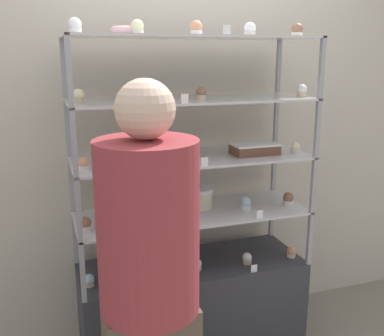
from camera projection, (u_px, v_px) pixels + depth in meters
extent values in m
cube|color=beige|center=(172.00, 131.00, 2.76)|extent=(8.00, 0.05, 2.60)
cube|color=#333338|center=(192.00, 308.00, 2.66)|extent=(1.28, 0.47, 0.59)
cube|color=#99999E|center=(75.00, 237.00, 2.56)|extent=(0.02, 0.02, 0.32)
cube|color=#99999E|center=(272.00, 213.00, 2.95)|extent=(0.02, 0.02, 0.32)
cube|color=#99999E|center=(83.00, 272.00, 2.15)|extent=(0.02, 0.02, 0.32)
cube|color=#99999E|center=(310.00, 238.00, 2.54)|extent=(0.02, 0.02, 0.32)
cube|color=silver|center=(192.00, 213.00, 2.51)|extent=(1.28, 0.47, 0.01)
cube|color=#99999E|center=(71.00, 184.00, 2.48)|extent=(0.02, 0.02, 0.32)
cube|color=#99999E|center=(274.00, 166.00, 2.87)|extent=(0.02, 0.02, 0.32)
cube|color=#99999E|center=(79.00, 210.00, 2.07)|extent=(0.02, 0.02, 0.32)
cube|color=#99999E|center=(313.00, 185.00, 2.47)|extent=(0.02, 0.02, 0.32)
cube|color=silver|center=(192.00, 158.00, 2.44)|extent=(1.28, 0.47, 0.01)
cube|color=#99999E|center=(67.00, 128.00, 2.40)|extent=(0.02, 0.02, 0.32)
cube|color=#99999E|center=(276.00, 117.00, 2.80)|extent=(0.02, 0.02, 0.32)
cube|color=#99999E|center=(74.00, 143.00, 1.99)|extent=(0.02, 0.02, 0.32)
cube|color=#99999E|center=(317.00, 128.00, 2.39)|extent=(0.02, 0.02, 0.32)
cube|color=silver|center=(192.00, 99.00, 2.36)|extent=(1.28, 0.47, 0.01)
cube|color=#99999E|center=(63.00, 68.00, 2.33)|extent=(0.02, 0.02, 0.32)
cube|color=#99999E|center=(279.00, 65.00, 2.72)|extent=(0.02, 0.02, 0.32)
cube|color=#99999E|center=(69.00, 71.00, 1.92)|extent=(0.02, 0.02, 0.32)
cube|color=#99999E|center=(322.00, 68.00, 2.31)|extent=(0.02, 0.02, 0.32)
cube|color=silver|center=(192.00, 37.00, 2.28)|extent=(1.28, 0.47, 0.01)
cylinder|color=beige|center=(198.00, 199.00, 2.57)|extent=(0.16, 0.16, 0.10)
cylinder|color=white|center=(198.00, 189.00, 2.55)|extent=(0.17, 0.17, 0.02)
cube|color=brown|center=(255.00, 150.00, 2.49)|extent=(0.25, 0.15, 0.05)
cube|color=white|center=(255.00, 144.00, 2.48)|extent=(0.26, 0.15, 0.01)
cylinder|color=#CCB28C|center=(89.00, 284.00, 2.34)|extent=(0.05, 0.05, 0.02)
sphere|color=silver|center=(89.00, 279.00, 2.33)|extent=(0.05, 0.05, 0.05)
cylinder|color=beige|center=(147.00, 280.00, 2.38)|extent=(0.05, 0.05, 0.02)
sphere|color=#8C5B42|center=(147.00, 275.00, 2.37)|extent=(0.05, 0.05, 0.05)
cylinder|color=#CCB28C|center=(197.00, 268.00, 2.51)|extent=(0.05, 0.05, 0.02)
sphere|color=silver|center=(197.00, 263.00, 2.50)|extent=(0.05, 0.05, 0.05)
cylinder|color=#CCB28C|center=(247.00, 261.00, 2.59)|extent=(0.05, 0.05, 0.02)
sphere|color=white|center=(247.00, 257.00, 2.58)|extent=(0.05, 0.05, 0.05)
cylinder|color=beige|center=(291.00, 255.00, 2.67)|extent=(0.05, 0.05, 0.02)
sphere|color=#E5996B|center=(291.00, 251.00, 2.66)|extent=(0.05, 0.05, 0.05)
cube|color=white|center=(254.00, 268.00, 2.48)|extent=(0.04, 0.00, 0.04)
cylinder|color=beige|center=(86.00, 228.00, 2.23)|extent=(0.06, 0.06, 0.03)
sphere|color=#8C5B42|center=(85.00, 222.00, 2.23)|extent=(0.06, 0.06, 0.06)
cylinder|color=beige|center=(144.00, 222.00, 2.32)|extent=(0.06, 0.06, 0.03)
sphere|color=silver|center=(144.00, 216.00, 2.31)|extent=(0.06, 0.06, 0.06)
cylinder|color=white|center=(245.00, 207.00, 2.54)|extent=(0.06, 0.06, 0.03)
sphere|color=silver|center=(246.00, 202.00, 2.53)|extent=(0.06, 0.06, 0.06)
cylinder|color=white|center=(288.00, 203.00, 2.62)|extent=(0.06, 0.06, 0.03)
sphere|color=#8C5B42|center=(288.00, 197.00, 2.61)|extent=(0.06, 0.06, 0.06)
cube|color=white|center=(260.00, 214.00, 2.41)|extent=(0.04, 0.00, 0.04)
cylinder|color=white|center=(83.00, 168.00, 2.16)|extent=(0.05, 0.05, 0.02)
sphere|color=#E5996B|center=(83.00, 163.00, 2.15)|extent=(0.05, 0.05, 0.05)
cylinder|color=beige|center=(142.00, 161.00, 2.30)|extent=(0.05, 0.05, 0.02)
sphere|color=silver|center=(142.00, 156.00, 2.29)|extent=(0.05, 0.05, 0.05)
cylinder|color=beige|center=(195.00, 157.00, 2.37)|extent=(0.05, 0.05, 0.02)
sphere|color=silver|center=(195.00, 153.00, 2.37)|extent=(0.05, 0.05, 0.05)
cylinder|color=beige|center=(295.00, 151.00, 2.53)|extent=(0.05, 0.05, 0.02)
sphere|color=#F4EAB2|center=(295.00, 147.00, 2.52)|extent=(0.05, 0.05, 0.05)
cube|color=white|center=(205.00, 162.00, 2.23)|extent=(0.04, 0.00, 0.04)
cylinder|color=#CCB28C|center=(79.00, 100.00, 2.11)|extent=(0.05, 0.05, 0.03)
sphere|color=#F4EAB2|center=(78.00, 94.00, 2.10)|extent=(0.05, 0.05, 0.05)
cylinder|color=#CCB28C|center=(201.00, 98.00, 2.25)|extent=(0.05, 0.05, 0.03)
sphere|color=#8C5B42|center=(201.00, 92.00, 2.24)|extent=(0.05, 0.05, 0.05)
cylinder|color=#CCB28C|center=(302.00, 94.00, 2.42)|extent=(0.05, 0.05, 0.03)
sphere|color=white|center=(302.00, 89.00, 2.41)|extent=(0.05, 0.05, 0.05)
cube|color=white|center=(185.00, 99.00, 2.12)|extent=(0.04, 0.00, 0.04)
cylinder|color=white|center=(75.00, 31.00, 2.02)|extent=(0.06, 0.06, 0.02)
sphere|color=white|center=(75.00, 24.00, 2.01)|extent=(0.06, 0.06, 0.06)
cylinder|color=beige|center=(137.00, 32.00, 2.13)|extent=(0.06, 0.06, 0.02)
sphere|color=#F4EAB2|center=(137.00, 26.00, 2.12)|extent=(0.06, 0.06, 0.06)
cylinder|color=white|center=(196.00, 33.00, 2.20)|extent=(0.06, 0.06, 0.02)
sphere|color=#E5996B|center=(196.00, 27.00, 2.19)|extent=(0.06, 0.06, 0.06)
cylinder|color=beige|center=(250.00, 34.00, 2.32)|extent=(0.06, 0.06, 0.02)
sphere|color=white|center=(250.00, 28.00, 2.32)|extent=(0.06, 0.06, 0.06)
cylinder|color=beige|center=(297.00, 35.00, 2.40)|extent=(0.06, 0.06, 0.02)
sphere|color=#8C5B42|center=(297.00, 29.00, 2.39)|extent=(0.06, 0.06, 0.06)
cube|color=white|center=(227.00, 30.00, 2.11)|extent=(0.04, 0.00, 0.04)
torus|color=#EFB2BC|center=(125.00, 31.00, 2.17)|extent=(0.14, 0.14, 0.04)
cylinder|color=#993338|center=(148.00, 228.00, 1.70)|extent=(0.39, 0.39, 0.68)
sphere|color=beige|center=(145.00, 109.00, 1.59)|extent=(0.22, 0.22, 0.22)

